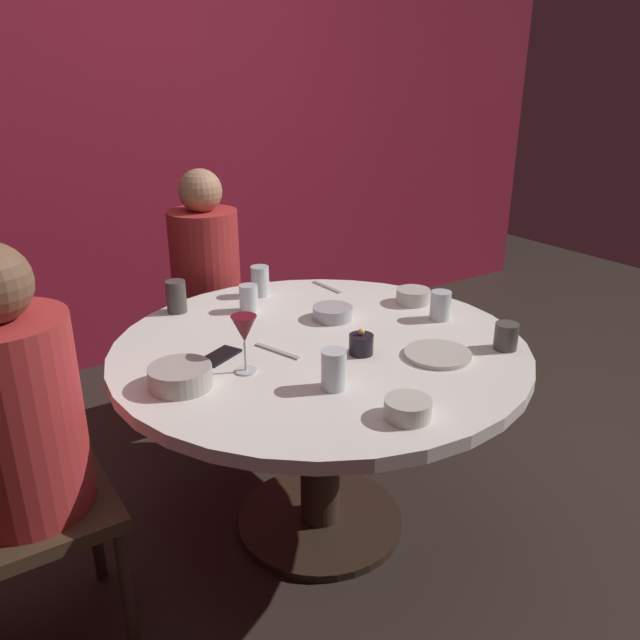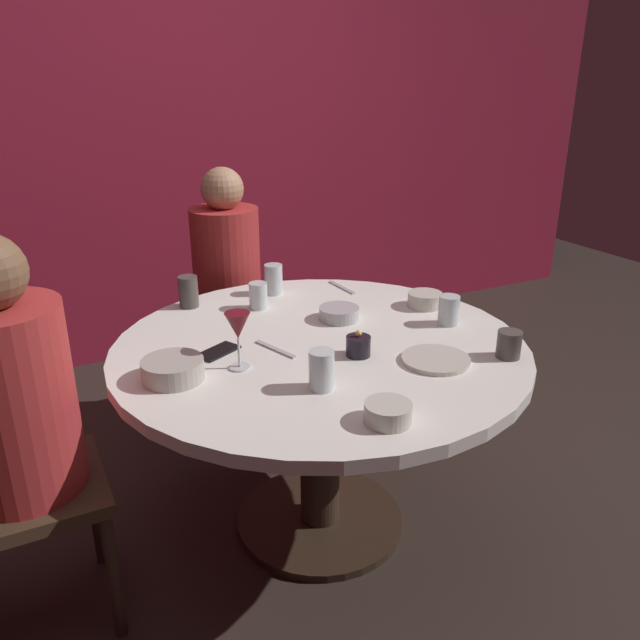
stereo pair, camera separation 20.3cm
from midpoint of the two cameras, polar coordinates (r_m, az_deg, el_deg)
ground_plane at (r=2.44m, az=2.50°, el=-17.82°), size 8.00×8.00×0.00m
back_wall at (r=3.61m, az=-12.40°, el=17.19°), size 6.00×0.10×2.60m
dining_table at (r=2.12m, az=2.75°, el=-5.75°), size 1.35×1.35×0.72m
seated_diner_left at (r=1.82m, az=-23.20°, el=-6.93°), size 0.40×0.40×1.19m
seated_diner_back at (r=2.83m, az=-6.39°, el=4.48°), size 0.40×0.40×1.17m
candle_holder at (r=1.97m, az=6.43°, el=-2.39°), size 0.08×0.08×0.09m
wine_glass at (r=1.84m, az=-4.31°, el=-0.81°), size 0.08×0.08×0.18m
dinner_plate at (r=1.98m, az=13.31°, el=-3.56°), size 0.21×0.21×0.01m
cell_phone at (r=2.00m, az=-6.32°, el=-2.90°), size 0.16×0.13×0.01m
bowl_serving_large at (r=2.25m, az=4.31°, el=0.55°), size 0.14×0.14×0.05m
bowl_salad_center at (r=1.83m, az=-10.07°, el=-4.50°), size 0.18×0.18×0.06m
bowl_small_white at (r=1.62m, az=9.76°, el=-8.34°), size 0.12×0.12×0.05m
bowl_sauce_side at (r=2.41m, az=11.83°, el=1.76°), size 0.13×0.13×0.05m
cup_near_candle at (r=2.26m, az=14.07°, el=0.82°), size 0.07×0.07×0.10m
cup_by_left_diner at (r=2.34m, az=-3.13°, el=2.16°), size 0.07×0.07×0.10m
cup_by_right_diner at (r=2.49m, az=-1.89°, el=3.65°), size 0.07×0.07×0.12m
cup_center_front at (r=2.06m, az=19.41°, el=-2.14°), size 0.07×0.07×0.09m
cup_far_edge at (r=1.75m, az=3.47°, el=-4.60°), size 0.07×0.07×0.11m
cup_beside_wine at (r=2.38m, az=-9.41°, el=2.49°), size 0.07×0.07×0.12m
fork_near_plate at (r=2.58m, az=4.23°, el=2.91°), size 0.03×0.18×0.01m
knife_near_plate at (r=2.00m, az=-1.16°, el=-2.71°), size 0.07×0.18×0.01m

